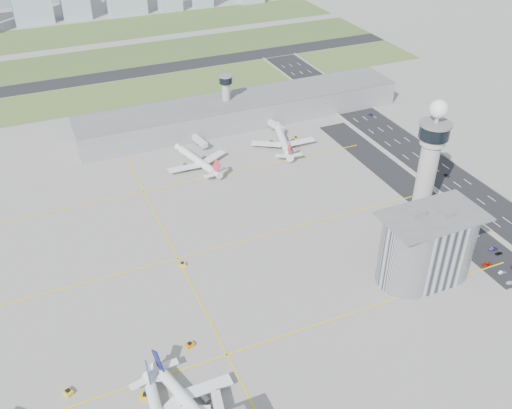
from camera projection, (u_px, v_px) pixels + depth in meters
name	position (u px, v px, depth m)	size (l,w,h in m)	color
ground	(289.00, 276.00, 242.22)	(1000.00, 1000.00, 0.00)	#9B9990
grass_strip_0	(124.00, 93.00, 406.97)	(480.00, 50.00, 0.08)	#577035
grass_strip_1	(103.00, 60.00, 464.12)	(480.00, 60.00, 0.08)	#3B5427
grass_strip_2	(86.00, 33.00, 525.08)	(480.00, 70.00, 0.08)	#4F632F
runway	(113.00, 76.00, 435.15)	(480.00, 22.00, 0.10)	black
highway	(498.00, 214.00, 280.59)	(28.00, 500.00, 0.10)	black
barrier_left	(476.00, 220.00, 275.61)	(0.60, 500.00, 1.20)	#9E9E99
landside_road	(472.00, 237.00, 264.63)	(18.00, 260.00, 0.08)	black
parking_lot	(487.00, 253.00, 254.81)	(20.00, 44.00, 0.10)	black
taxiway_line_h_0	(227.00, 355.00, 206.01)	(260.00, 0.60, 0.01)	yellow
taxiway_line_h_1	(178.00, 259.00, 251.73)	(260.00, 0.60, 0.01)	yellow
taxiway_line_h_2	(144.00, 192.00, 297.44)	(260.00, 0.60, 0.01)	yellow
taxiway_line_v	(178.00, 259.00, 251.73)	(0.60, 260.00, 0.01)	yellow
control_tower	(429.00, 162.00, 252.92)	(14.00, 14.00, 64.50)	#ADAAA5
secondary_tower	(226.00, 95.00, 356.11)	(8.60, 8.60, 31.90)	#ADAAA5
admin_building	(427.00, 246.00, 234.33)	(42.00, 24.00, 33.50)	#B2B2B7
terminal_pier	(242.00, 110.00, 363.97)	(210.00, 32.00, 15.80)	gray
airplane_near_c	(188.00, 398.00, 183.47)	(41.13, 34.96, 11.52)	white
airplane_far_a	(197.00, 156.00, 316.90)	(44.14, 37.52, 12.36)	white
airplane_far_b	(283.00, 136.00, 336.65)	(45.46, 38.64, 12.73)	white
jet_bridge_far_0	(194.00, 139.00, 341.89)	(14.00, 3.00, 5.70)	silver
jet_bridge_far_1	(270.00, 124.00, 358.59)	(14.00, 3.00, 5.70)	silver
tug_0	(68.00, 392.00, 191.34)	(2.26, 3.29, 1.91)	gold
tug_1	(190.00, 345.00, 208.84)	(2.11, 3.07, 1.79)	orange
tug_2	(146.00, 396.00, 189.96)	(2.41, 3.50, 2.04)	#EDB10B
tug_3	(182.00, 264.00, 247.33)	(1.99, 2.89, 1.68)	gold
tug_4	(213.00, 161.00, 323.07)	(2.12, 3.08, 1.79)	gold
tug_5	(296.00, 138.00, 346.48)	(2.27, 3.29, 1.92)	gold
car_lot_0	(510.00, 282.00, 237.70)	(1.42, 3.54, 1.21)	white
car_lot_1	(502.00, 272.00, 243.17)	(1.33, 3.82, 1.26)	gray
car_lot_2	(487.00, 264.00, 247.64)	(2.06, 4.47, 1.24)	#B1230D
car_lot_3	(470.00, 250.00, 255.63)	(1.83, 4.50, 1.30)	#2B2A2E
car_lot_4	(463.00, 245.00, 259.01)	(1.28, 3.19, 1.09)	#131D4A
car_lot_5	(455.00, 235.00, 264.92)	(1.22, 3.50, 1.15)	silver
car_lot_8	(499.00, 253.00, 253.96)	(1.38, 3.42, 1.17)	black
car_lot_9	(493.00, 249.00, 256.42)	(1.39, 3.97, 1.31)	#1D174D
car_lot_10	(476.00, 236.00, 264.80)	(1.81, 3.93, 1.09)	silver
car_lot_11	(471.00, 230.00, 268.50)	(1.72, 4.22, 1.22)	#9D9D9D
car_hw_1	(447.00, 175.00, 310.42)	(1.22, 3.51, 1.16)	black
car_hw_2	(371.00, 115.00, 375.12)	(1.84, 3.98, 1.11)	navy
car_hw_4	(312.00, 86.00, 416.27)	(1.54, 3.83, 1.31)	#979EA7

